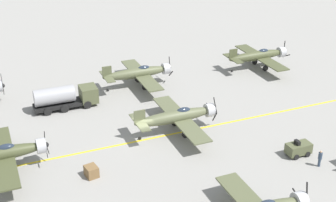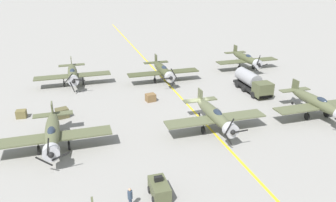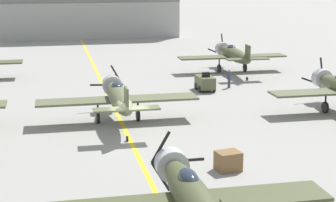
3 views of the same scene
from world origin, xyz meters
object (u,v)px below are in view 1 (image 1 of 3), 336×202
object	(u,v)px
airplane_mid_left	(139,73)
supply_crate_by_tanker	(91,171)
ground_crew_walking	(320,158)
airplane_far_left	(259,56)
fuel_tanker	(66,97)
tow_tractor	(298,148)
airplane_mid_center	(177,116)

from	to	relation	value
airplane_mid_left	supply_crate_by_tanker	bearing A→B (deg)	-25.65
airplane_mid_left	ground_crew_walking	xyz separation A→B (m)	(25.97, 10.12, -1.02)
airplane_far_left	fuel_tanker	distance (m)	30.02
ground_crew_walking	supply_crate_by_tanker	world-z (taller)	ground_crew_walking
fuel_tanker	tow_tractor	size ratio (longest dim) A/B	3.08
airplane_mid_center	airplane_far_left	xyz separation A→B (m)	(-13.64, 19.44, -0.00)
airplane_mid_center	tow_tractor	world-z (taller)	airplane_mid_center
tow_tractor	fuel_tanker	bearing A→B (deg)	-135.42
tow_tractor	supply_crate_by_tanker	distance (m)	21.47
ground_crew_walking	airplane_mid_center	bearing A→B (deg)	-138.94
airplane_far_left	ground_crew_walking	bearing A→B (deg)	-14.51
airplane_far_left	ground_crew_walking	distance (m)	27.16
airplane_mid_left	fuel_tanker	xyz separation A→B (m)	(2.89, -10.75, -0.50)
airplane_mid_left	airplane_mid_center	world-z (taller)	airplane_mid_left
airplane_mid_center	airplane_far_left	bearing A→B (deg)	130.16
tow_tractor	airplane_far_left	bearing A→B (deg)	157.15
airplane_far_left	tow_tractor	bearing A→B (deg)	-17.92
fuel_tanker	ground_crew_walking	size ratio (longest dim) A/B	4.40
airplane_far_left	fuel_tanker	world-z (taller)	airplane_far_left
fuel_tanker	tow_tractor	xyz separation A→B (m)	(20.50, 20.21, -0.72)
airplane_far_left	airplane_mid_center	bearing A→B (deg)	-50.01
airplane_mid_center	ground_crew_walking	bearing A→B (deg)	46.16
supply_crate_by_tanker	airplane_far_left	bearing A→B (deg)	121.09
fuel_tanker	airplane_mid_left	bearing A→B (deg)	105.04
airplane_mid_left	fuel_tanker	size ratio (longest dim) A/B	1.50
airplane_mid_center	supply_crate_by_tanker	xyz separation A→B (m)	(4.87, -11.25, -1.46)
airplane_mid_left	supply_crate_by_tanker	world-z (taller)	airplane_mid_left
supply_crate_by_tanker	tow_tractor	bearing A→B (deg)	77.89
airplane_far_left	fuel_tanker	xyz separation A→B (m)	(2.51, -29.91, -0.50)
airplane_mid_center	ground_crew_walking	world-z (taller)	airplane_mid_center
airplane_mid_left	ground_crew_walking	size ratio (longest dim) A/B	6.61
tow_tractor	ground_crew_walking	distance (m)	2.67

